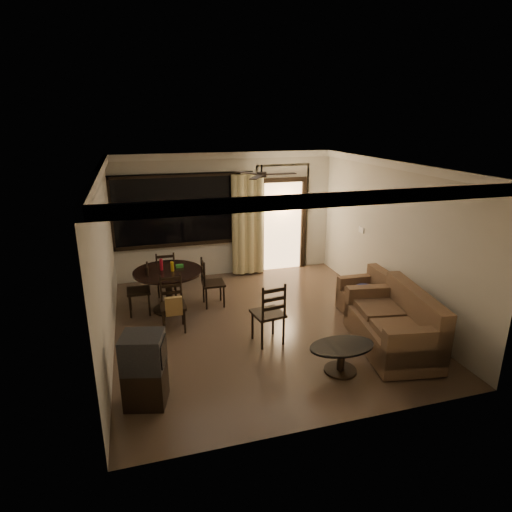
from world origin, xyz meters
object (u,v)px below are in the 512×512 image
object	(u,v)px
dining_chair_south	(173,314)
armchair	(368,297)
dining_table	(168,279)
dining_chair_west	(140,299)
tv_cabinet	(145,369)
side_chair	(268,324)
dining_chair_east	(213,291)
dining_chair_north	(166,281)
coffee_table	(341,354)
sofa	(396,327)

from	to	relation	value
dining_chair_south	armchair	bearing A→B (deg)	-4.65
dining_table	dining_chair_west	size ratio (longest dim) A/B	1.35
dining_table	dining_chair_south	distance (m)	0.92
tv_cabinet	side_chair	size ratio (longest dim) A/B	0.91
dining_chair_east	armchair	xyz separation A→B (m)	(2.70, -1.18, 0.06)
dining_chair_north	coffee_table	size ratio (longest dim) A/B	0.98
sofa	armchair	bearing A→B (deg)	88.29
dining_chair_east	tv_cabinet	world-z (taller)	tv_cabinet
tv_cabinet	armchair	xyz separation A→B (m)	(4.09, 1.57, -0.15)
dining_chair_south	side_chair	xyz separation A→B (m)	(1.44, -0.84, 0.01)
side_chair	sofa	bearing A→B (deg)	149.98
dining_chair_north	armchair	size ratio (longest dim) A/B	1.13
dining_table	sofa	size ratio (longest dim) A/B	0.67
coffee_table	side_chair	distance (m)	1.34
dining_chair_west	side_chair	size ratio (longest dim) A/B	0.89
dining_table	armchair	size ratio (longest dim) A/B	1.52
dining_chair_east	coffee_table	size ratio (longest dim) A/B	0.98
dining_chair_west	tv_cabinet	xyz separation A→B (m)	(-0.01, -2.77, 0.21)
sofa	dining_chair_east	bearing A→B (deg)	144.46
dining_table	tv_cabinet	world-z (taller)	dining_table
tv_cabinet	armchair	world-z (taller)	tv_cabinet
tv_cabinet	coffee_table	size ratio (longest dim) A/B	1.01
dining_chair_north	sofa	xyz separation A→B (m)	(3.29, -3.24, 0.10)
dining_table	tv_cabinet	distance (m)	2.82
dining_chair_north	tv_cabinet	xyz separation A→B (m)	(-0.56, -3.55, 0.21)
dining_chair_west	tv_cabinet	bearing A→B (deg)	0.42
dining_chair_west	dining_chair_north	bearing A→B (deg)	145.43
sofa	side_chair	distance (m)	2.01
dining_chair_south	sofa	distance (m)	3.67
dining_chair_east	armchair	size ratio (longest dim) A/B	1.13
dining_chair_north	side_chair	bearing A→B (deg)	120.40
armchair	dining_chair_west	bearing A→B (deg)	165.93
dining_table	dining_chair_north	xyz separation A→B (m)	(0.01, 0.79, -0.35)
dining_table	dining_chair_west	world-z (taller)	dining_table
dining_table	dining_chair_east	size ratio (longest dim) A/B	1.35
dining_chair_south	armchair	xyz separation A→B (m)	(3.55, -0.33, 0.03)
dining_chair_south	dining_chair_north	distance (m)	1.64
side_chair	dining_chair_west	bearing A→B (deg)	-48.92
tv_cabinet	sofa	xyz separation A→B (m)	(3.85, 0.31, -0.11)
dining_chair_east	armchair	bearing A→B (deg)	-112.87
dining_chair_west	coffee_table	world-z (taller)	dining_chair_west
dining_chair_south	side_chair	world-z (taller)	side_chair
sofa	coffee_table	distance (m)	1.18
dining_chair_west	tv_cabinet	distance (m)	2.78
dining_chair_east	dining_chair_south	world-z (taller)	same
dining_chair_east	dining_chair_north	bearing A→B (deg)	46.76
dining_table	side_chair	bearing A→B (deg)	-49.96
dining_chair_north	armchair	bearing A→B (deg)	151.46
dining_chair_east	dining_chair_north	world-z (taller)	same
sofa	coffee_table	bearing A→B (deg)	-153.06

